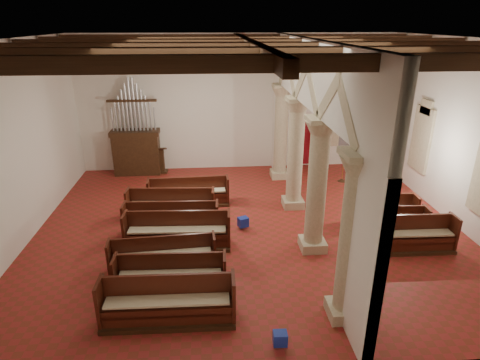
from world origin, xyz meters
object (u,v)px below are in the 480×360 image
object	(u,v)px
pipe_organ	(136,144)
lectern	(162,162)
nave_pew_0	(168,308)
processional_banner	(343,164)
aisle_pew_0	(417,239)

from	to	relation	value
pipe_organ	lectern	distance (m)	1.36
nave_pew_0	lectern	bearing A→B (deg)	97.74
processional_banner	nave_pew_0	size ratio (longest dim) A/B	0.81
lectern	nave_pew_0	distance (m)	9.94
lectern	aisle_pew_0	world-z (taller)	lectern
aisle_pew_0	pipe_organ	bearing A→B (deg)	143.38
processional_banner	aisle_pew_0	distance (m)	5.65
lectern	aisle_pew_0	distance (m)	11.09
pipe_organ	nave_pew_0	distance (m)	10.17
processional_banner	aisle_pew_0	xyz separation A→B (m)	(0.50, -5.61, -0.44)
pipe_organ	lectern	bearing A→B (deg)	-0.61
lectern	processional_banner	bearing A→B (deg)	-9.66
pipe_organ	processional_banner	distance (m)	9.10
pipe_organ	nave_pew_0	xyz separation A→B (m)	(2.22, -9.88, -0.99)
aisle_pew_0	nave_pew_0	bearing A→B (deg)	-159.18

